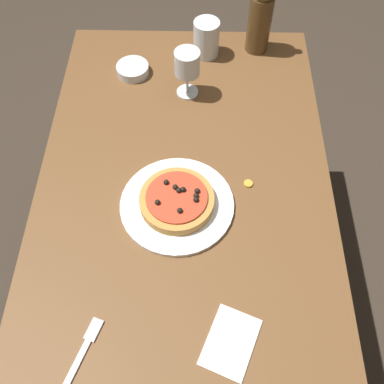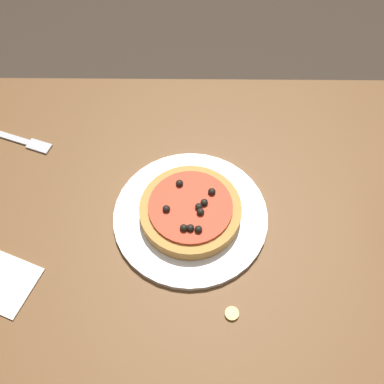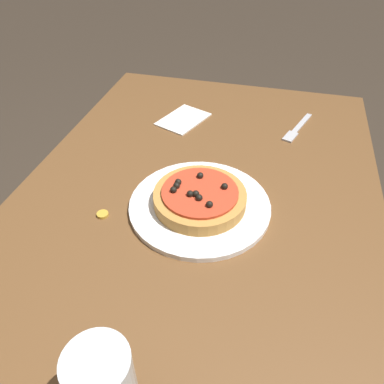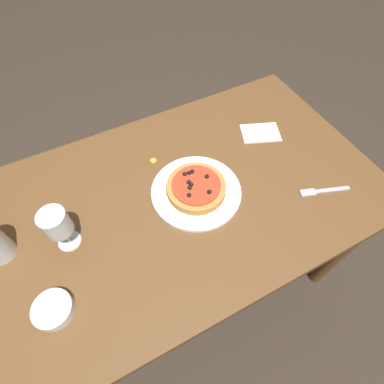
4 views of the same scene
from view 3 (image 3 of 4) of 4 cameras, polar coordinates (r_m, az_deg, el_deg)
The scene contains 8 objects.
ground_plane at distance 1.40m, azimuth -0.50°, elevation -27.09°, with size 14.00×14.00×0.00m, color #382D23.
dining_table at distance 0.83m, azimuth -0.77°, elevation -9.53°, with size 1.33×0.79×0.76m.
dinner_plate at distance 0.78m, azimuth 1.18°, elevation -2.04°, with size 0.29×0.29×0.01m.
pizza at distance 0.77m, azimuth 1.19°, elevation -0.81°, with size 0.19×0.19×0.04m.
wine_glass at distance 0.47m, azimuth -13.21°, elevation -26.11°, with size 0.08×0.08×0.15m.
fork at distance 1.07m, azimuth 15.69°, elevation 9.23°, with size 0.16×0.08×0.00m.
paper_napkin at distance 1.08m, azimuth -1.34°, elevation 11.02°, with size 0.17×0.15×0.00m.
bottle_cap at distance 0.79m, azimuth -13.47°, elevation -3.33°, with size 0.02×0.02×0.01m.
Camera 3 is at (-0.51, -0.14, 1.30)m, focal length 35.00 mm.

